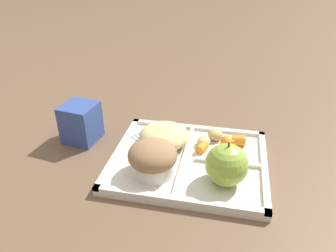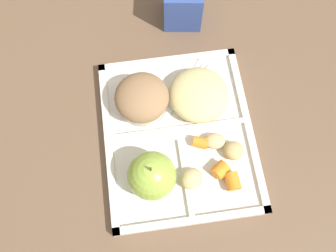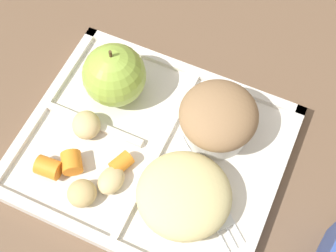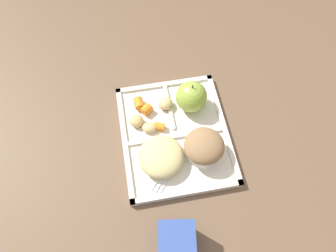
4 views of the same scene
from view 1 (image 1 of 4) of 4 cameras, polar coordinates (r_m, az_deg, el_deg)
The scene contains 17 objects.
ground at distance 0.66m, azimuth 3.68°, elevation -6.74°, with size 6.00×6.00×0.00m, color brown.
lunch_tray at distance 0.66m, azimuth 3.74°, elevation -6.26°, with size 0.31×0.25×0.02m.
green_apple at distance 0.58m, azimuth 10.31°, elevation -6.76°, with size 0.08×0.08×0.09m.
bran_muffin at distance 0.60m, azimuth -2.73°, elevation -5.73°, with size 0.09×0.09×0.07m.
carrot_slice_edge at distance 0.69m, azimuth 10.56°, elevation -2.99°, with size 0.02×0.02×0.02m, color orange.
carrot_slice_near_corner at distance 0.70m, azimuth 12.34°, elevation -2.48°, with size 0.02×0.02×0.03m, color orange.
carrot_slice_diagonal at distance 0.67m, azimuth 6.04°, elevation -3.82°, with size 0.02×0.02×0.02m, color orange.
potato_chunk_large at distance 0.69m, azimuth 6.35°, elevation -2.67°, with size 0.04×0.03×0.02m, color tan.
potato_chunk_browned at distance 0.65m, azimuth 11.07°, elevation -5.34°, with size 0.04×0.03×0.03m, color tan.
potato_chunk_golden at distance 0.71m, azimuth 8.34°, elevation -1.52°, with size 0.03×0.03×0.02m, color tan.
egg_noodle_pile at distance 0.68m, azimuth -0.70°, elevation -1.72°, with size 0.11×0.10×0.04m, color #D6C684.
meatball_side at distance 0.68m, azimuth -1.86°, elevation -2.34°, with size 0.04×0.04×0.04m, color brown.
meatball_center at distance 0.67m, azimuth -2.42°, elevation -3.05°, with size 0.03×0.03×0.03m, color brown.
meatball_front at distance 0.69m, azimuth -0.80°, elevation -1.68°, with size 0.04×0.04×0.04m, color #755B4C.
meatball_back at distance 0.68m, azimuth -2.52°, elevation -2.63°, with size 0.03×0.03×0.03m, color brown.
plastic_fork at distance 0.69m, azimuth -3.11°, elevation -3.59°, with size 0.12×0.11×0.00m.
milk_carton at distance 0.74m, azimuth -15.13°, elevation 0.59°, with size 0.07×0.07×0.09m, color #334C99.
Camera 1 is at (-0.07, 0.52, 0.40)m, focal length 34.49 mm.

